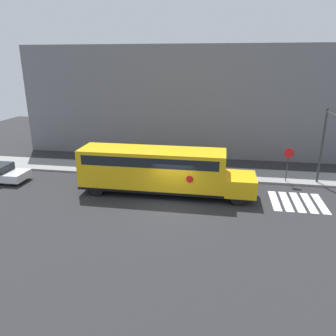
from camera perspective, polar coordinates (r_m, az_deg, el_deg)
ground_plane at (r=20.49m, az=0.62°, el=-6.70°), size 60.00×60.00×0.00m
sidewalk_strip at (r=26.45m, az=2.82°, el=-0.68°), size 44.00×3.00×0.15m
building_backdrop at (r=31.70m, az=4.40°, el=11.59°), size 32.00×4.00×10.00m
crosswalk_stripes at (r=22.67m, az=21.58°, el=-5.51°), size 3.30×3.20×0.01m
school_bus at (r=21.82m, az=-1.77°, el=-0.13°), size 11.61×2.57×3.07m
stop_sign at (r=25.21m, az=20.18°, el=1.24°), size 0.69×0.10×2.66m
traffic_light at (r=24.51m, az=26.12°, el=4.69°), size 0.28×3.39×5.55m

